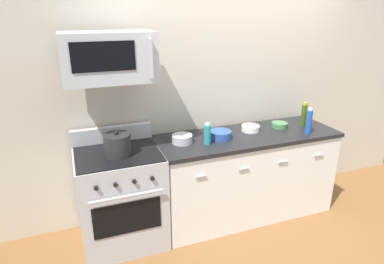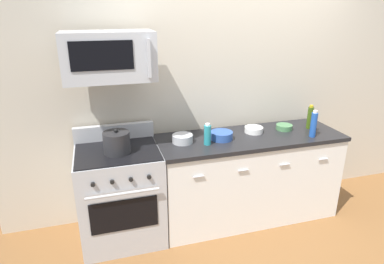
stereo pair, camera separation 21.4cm
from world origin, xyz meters
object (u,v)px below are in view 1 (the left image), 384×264
Objects in this scene: range_oven at (121,197)px; bowl_green_glaze at (279,125)px; bowl_blue_mixing at (220,134)px; bottle_hot_sauce_red at (309,121)px; bottle_olive_oil at (304,115)px; microwave at (109,57)px; bowl_steel_prep at (182,139)px; bottle_soda_blue at (309,121)px; bottle_dish_soap at (207,134)px; bowl_white_ceramic at (251,128)px; stockpot at (117,145)px.

bowl_green_glaze is (1.73, 0.07, 0.48)m from range_oven.
bowl_blue_mixing reaches higher than bowl_green_glaze.
bottle_olive_oil reaches higher than bottle_hot_sauce_red.
bowl_blue_mixing is at bearing -2.65° from microwave.
bowl_steel_prep is (-1.39, -0.01, -0.08)m from bottle_olive_oil.
bowl_blue_mixing is (-1.01, -0.03, -0.08)m from bottle_olive_oil.
bowl_green_glaze is at bearing 171.95° from bottle_olive_oil.
bowl_steel_prep is at bearing -2.30° from microwave.
bottle_soda_blue is 1.07m from bottle_dish_soap.
microwave reaches higher than bowl_steel_prep.
bottle_dish_soap is 0.81× the size of bottle_olive_oil.
bottle_hot_sauce_red is (1.18, 0.03, -0.02)m from bottle_dish_soap.
bowl_white_ceramic is at bearing 16.84° from bottle_dish_soap.
stockpot is (-2.01, -0.08, -0.02)m from bottle_olive_oil.
bowl_green_glaze is 1.74m from stockpot.
bottle_olive_oil is at bearing 5.84° from bottle_dish_soap.
bottle_hot_sauce_red is 1.39m from bowl_steel_prep.
bottle_soda_blue reaches higher than bottle_dish_soap.
microwave is 3.81× the size of bowl_steel_prep.
bowl_green_glaze is (-0.16, 0.26, -0.10)m from bottle_soda_blue.
bottle_olive_oil is at bearing 62.93° from bottle_soda_blue.
bowl_green_glaze is 1.12m from bowl_steel_prep.
microwave reaches higher than bowl_blue_mixing.
range_oven is 6.37× the size of bowl_green_glaze.
bowl_green_glaze is 0.72× the size of stockpot.
bottle_soda_blue is 1.15× the size of stockpot.
stockpot is at bearing 177.30° from bottle_dish_soap.
bowl_steel_prep is (-1.28, 0.21, -0.09)m from bottle_soda_blue.
bowl_white_ceramic is at bearing 5.39° from stockpot.
bottle_olive_oil reaches higher than bottle_dish_soap.
bottle_soda_blue reaches higher than range_oven.
bottle_olive_oil is 0.29m from bowl_green_glaze.
bottle_soda_blue is at bearing -5.32° from bottle_dish_soap.
bottle_dish_soap is 1.19m from bottle_olive_oil.
bowl_green_glaze is (1.73, 0.02, -0.80)m from microwave.
bottle_hot_sauce_red is 0.87× the size of bowl_steel_prep.
bottle_hot_sauce_red is 0.78× the size of bowl_blue_mixing.
stockpot reaches higher than bowl_green_glaze.
bowl_white_ceramic is (-0.62, 0.05, -0.09)m from bottle_olive_oil.
bowl_white_ceramic is 0.39m from bowl_blue_mixing.
bottle_dish_soap is 0.25m from bowl_steel_prep.
microwave is at bearing 89.87° from stockpot.
bottle_soda_blue is at bearing -117.07° from bottle_olive_oil.
bottle_olive_oil is at bearing -8.05° from bowl_green_glaze.
bowl_white_ceramic is (-0.62, 0.14, -0.05)m from bottle_hot_sauce_red.
stockpot is at bearing -174.61° from bowl_white_ceramic.
range_oven is 1.80m from bowl_green_glaze.
bottle_hot_sauce_red is 0.10m from bottle_olive_oil.
range_oven is 1.12m from bowl_blue_mixing.
stockpot is (-1.39, -0.13, 0.07)m from bowl_white_ceramic.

